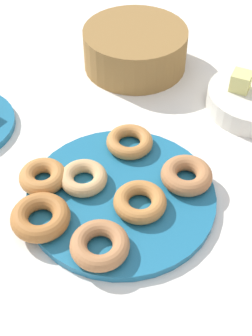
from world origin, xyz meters
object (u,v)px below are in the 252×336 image
donut_4 (130,142)px  basket (135,48)px  donut_0 (140,202)px  donut_1 (40,217)px  donut_3 (43,177)px  donut_6 (84,178)px  donut_plate (121,196)px  melon_chunk_left (241,81)px  donut_5 (98,245)px  donut_2 (186,175)px

donut_4 → basket: basket is taller
donut_0 → donut_1: size_ratio=0.92×
donut_3 → donut_6: bearing=13.9°
donut_4 → donut_6: (-0.05, -0.10, 0.00)m
donut_0 → donut_6: (-0.10, 0.03, -0.00)m
donut_0 → donut_plate: bearing=152.9°
donut_1 → melon_chunk_left: (0.26, 0.39, 0.03)m
donut_plate → donut_1: (-0.10, -0.09, 0.02)m
donut_5 → donut_6: bearing=118.1°
donut_1 → donut_3: size_ratio=1.17×
donut_4 → melon_chunk_left: bearing=47.4°
donut_0 → donut_3: (-0.17, 0.01, 0.00)m
donut_0 → donut_4: donut_0 is taller
donut_0 → donut_3: bearing=176.9°
donut_3 → basket: basket is taller
donut_6 → donut_1: bearing=-110.7°
donut_0 → basket: 0.41m
donut_plate → donut_6: 0.07m
donut_0 → donut_6: 0.10m
donut_2 → donut_1: bearing=-143.9°
donut_1 → melon_chunk_left: size_ratio=2.54×
donut_4 → donut_5: (0.01, -0.22, 0.00)m
donut_3 → donut_4: bearing=46.2°
donut_0 → donut_2: 0.10m
donut_plate → melon_chunk_left: 0.34m
donut_0 → donut_4: bearing=111.8°
donut_plate → melon_chunk_left: melon_chunk_left is taller
donut_6 → donut_plate: bearing=-5.8°
donut_6 → donut_0: bearing=-13.9°
donut_5 → basket: size_ratio=0.39×
donut_4 → donut_6: 0.12m
donut_4 → basket: size_ratio=0.37×
donut_0 → donut_4: size_ratio=1.01×
donut_6 → donut_5: bearing=-61.9°
donut_5 → donut_6: 0.14m
donut_0 → donut_3: 0.17m
donut_plate → melon_chunk_left: (0.16, 0.30, 0.05)m
donut_4 → melon_chunk_left: size_ratio=2.31×
donut_4 → donut_2: bearing=-26.2°
basket → melon_chunk_left: size_ratio=6.16×
donut_1 → donut_0: bearing=27.0°
donut_1 → donut_2: same height
donut_6 → melon_chunk_left: bearing=52.7°
donut_1 → donut_5: 0.10m
donut_3 → donut_6: (0.07, 0.02, -0.00)m
donut_1 → donut_4: bearing=66.6°
donut_2 → melon_chunk_left: (0.06, 0.24, 0.03)m
donut_5 → melon_chunk_left: bearing=68.9°
donut_3 → basket: size_ratio=0.35×
melon_chunk_left → donut_1: bearing=-123.7°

